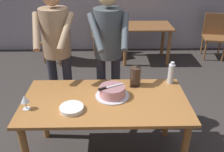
% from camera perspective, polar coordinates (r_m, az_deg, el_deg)
% --- Properties ---
extents(main_dining_table, '(1.62, 0.82, 0.75)m').
position_cam_1_polar(main_dining_table, '(2.44, -1.58, -7.82)').
color(main_dining_table, '#9E6633').
rests_on(main_dining_table, ground_plane).
extents(cake_on_platter, '(0.34, 0.34, 0.11)m').
position_cam_1_polar(cake_on_platter, '(2.40, 0.07, -3.75)').
color(cake_on_platter, silver).
rests_on(cake_on_platter, main_dining_table).
extents(cake_knife, '(0.25, 0.14, 0.02)m').
position_cam_1_polar(cake_knife, '(2.34, -1.49, -2.82)').
color(cake_knife, silver).
rests_on(cake_knife, cake_on_platter).
extents(plate_stack, '(0.22, 0.22, 0.04)m').
position_cam_1_polar(plate_stack, '(2.25, -9.53, -7.57)').
color(plate_stack, white).
rests_on(plate_stack, main_dining_table).
extents(wine_glass_near, '(0.08, 0.08, 0.14)m').
position_cam_1_polar(wine_glass_near, '(2.33, -19.95, -5.23)').
color(wine_glass_near, silver).
rests_on(wine_glass_near, main_dining_table).
extents(water_bottle, '(0.07, 0.07, 0.25)m').
position_cam_1_polar(water_bottle, '(2.69, 13.84, 0.58)').
color(water_bottle, silver).
rests_on(water_bottle, main_dining_table).
extents(hurricane_lamp, '(0.11, 0.11, 0.21)m').
position_cam_1_polar(hurricane_lamp, '(2.58, 5.56, -0.09)').
color(hurricane_lamp, black).
rests_on(hurricane_lamp, main_dining_table).
extents(person_cutting_cake, '(0.46, 0.57, 1.72)m').
position_cam_1_polar(person_cutting_cake, '(2.79, -0.88, 7.12)').
color(person_cutting_cake, '#2D2D38').
rests_on(person_cutting_cake, ground_plane).
extents(person_standing_beside, '(0.47, 0.56, 1.72)m').
position_cam_1_polar(person_standing_beside, '(2.87, -12.98, 7.07)').
color(person_standing_beside, '#2D2D38').
rests_on(person_standing_beside, ground_plane).
extents(background_table, '(1.00, 0.70, 0.74)m').
position_cam_1_polar(background_table, '(4.94, 7.96, 10.00)').
color(background_table, brown).
rests_on(background_table, ground_plane).
extents(background_chair_0, '(0.51, 0.51, 0.90)m').
position_cam_1_polar(background_chair_0, '(5.55, 23.06, 9.09)').
color(background_chair_0, brown).
rests_on(background_chair_0, ground_plane).
extents(background_chair_1, '(0.58, 0.58, 0.90)m').
position_cam_1_polar(background_chair_1, '(4.94, -12.58, 8.55)').
color(background_chair_1, brown).
rests_on(background_chair_1, ground_plane).
extents(background_chair_2, '(0.57, 0.57, 0.90)m').
position_cam_1_polar(background_chair_2, '(5.17, -1.98, 10.04)').
color(background_chair_2, brown).
rests_on(background_chair_2, ground_plane).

